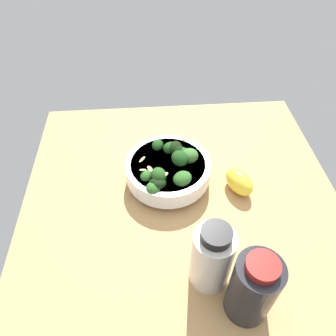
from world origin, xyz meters
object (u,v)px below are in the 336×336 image
at_px(bottle_tall, 212,257).
at_px(bottle_short, 253,288).
at_px(lemon_wedge, 239,182).
at_px(bowl_of_broccoli, 169,169).

bearing_deg(bottle_tall, bottle_short, 132.69).
bearing_deg(bottle_tall, lemon_wedge, -116.81).
relative_size(bowl_of_broccoli, lemon_wedge, 2.47).
distance_m(bottle_tall, bottle_short, 0.08).
bearing_deg(bottle_short, bowl_of_broccoli, -70.13).
relative_size(bowl_of_broccoli, bottle_short, 1.25).
bearing_deg(lemon_wedge, bottle_short, 79.63).
relative_size(bottle_tall, bottle_short, 0.98).
relative_size(bowl_of_broccoli, bottle_tall, 1.27).
xyz_separation_m(bowl_of_broccoli, bottle_tall, (-0.05, 0.24, 0.03)).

